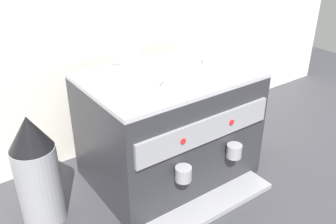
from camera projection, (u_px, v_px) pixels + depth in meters
ground_plane at (168, 171)px, 1.54m from camera, size 4.00×4.00×0.00m
tiled_backsplash_wall at (120, 16)px, 1.52m from camera, size 2.80×0.03×1.16m
espresso_machine at (169, 127)px, 1.44m from camera, size 0.62×0.55×0.44m
ceramic_cup_0 at (129, 57)px, 1.39m from camera, size 0.11×0.09×0.07m
ceramic_cup_1 at (149, 81)px, 1.18m from camera, size 0.11×0.07×0.08m
ceramic_cup_2 at (213, 59)px, 1.38m from camera, size 0.09×0.10×0.07m
ceramic_bowl_0 at (190, 52)px, 1.49m from camera, size 0.11×0.11×0.04m
ceramic_bowl_1 at (163, 71)px, 1.30m from camera, size 0.10×0.10×0.04m
coffee_grinder at (37, 172)px, 1.21m from camera, size 0.15×0.15×0.41m
milk_pitcher at (241, 129)px, 1.72m from camera, size 0.11×0.11×0.13m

